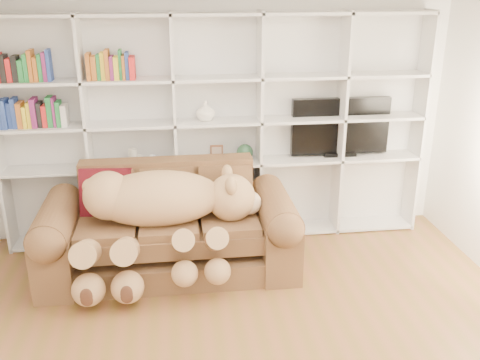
{
  "coord_description": "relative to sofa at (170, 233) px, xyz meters",
  "views": [
    {
      "loc": [
        -0.47,
        -3.07,
        2.69
      ],
      "look_at": [
        0.15,
        1.63,
        0.9
      ],
      "focal_mm": 40.0,
      "sensor_mm": 36.0,
      "label": 1
    }
  ],
  "objects": [
    {
      "name": "sofa",
      "position": [
        0.0,
        0.0,
        0.0
      ],
      "size": [
        2.41,
        1.04,
        1.01
      ],
      "color": "brown",
      "rests_on": "floor"
    },
    {
      "name": "gift_box",
      "position": [
        1.08,
        -0.3,
        -0.28
      ],
      "size": [
        0.32,
        0.31,
        0.21
      ],
      "primitive_type": "cube",
      "rotation": [
        0.0,
        0.0,
        0.28
      ],
      "color": "#D1511B",
      "rests_on": "floor"
    },
    {
      "name": "picture_frame",
      "position": [
        0.53,
        0.67,
        0.58
      ],
      "size": [
        0.14,
        0.03,
        0.17
      ],
      "primitive_type": "cube",
      "rotation": [
        0.0,
        0.0,
        -0.01
      ],
      "color": "brown",
      "rests_on": "bookshelf"
    },
    {
      "name": "throw_pillow",
      "position": [
        -0.58,
        0.17,
        0.38
      ],
      "size": [
        0.51,
        0.32,
        0.51
      ],
      "primitive_type": "cube",
      "rotation": [
        -0.24,
        0.0,
        -0.12
      ],
      "color": "#560E1D",
      "rests_on": "sofa"
    },
    {
      "name": "bookshelf",
      "position": [
        0.3,
        0.73,
        0.92
      ],
      "size": [
        4.43,
        0.35,
        2.4
      ],
      "color": "silver",
      "rests_on": "floor"
    },
    {
      "name": "figurine_tall",
      "position": [
        -0.35,
        0.67,
        0.57
      ],
      "size": [
        0.1,
        0.1,
        0.18
      ],
      "primitive_type": "cylinder",
      "rotation": [
        0.0,
        0.0,
        -0.13
      ],
      "color": "beige",
      "rests_on": "bookshelf"
    },
    {
      "name": "green_vase",
      "position": [
        0.83,
        0.67,
        0.57
      ],
      "size": [
        0.18,
        0.18,
        0.18
      ],
      "primitive_type": "sphere",
      "color": "#295033",
      "rests_on": "bookshelf"
    },
    {
      "name": "teddy_bear",
      "position": [
        -0.07,
        -0.2,
        0.31
      ],
      "size": [
        1.73,
        0.97,
        1.01
      ],
      "rotation": [
        0.0,
        0.0,
        0.0
      ],
      "color": "tan",
      "rests_on": "sofa"
    },
    {
      "name": "figurine_short",
      "position": [
        -0.29,
        0.67,
        0.54
      ],
      "size": [
        0.08,
        0.08,
        0.11
      ],
      "primitive_type": "cylinder",
      "rotation": [
        0.0,
        0.0,
        -0.4
      ],
      "color": "beige",
      "rests_on": "bookshelf"
    },
    {
      "name": "wall_back",
      "position": [
        0.54,
        0.87,
        0.97
      ],
      "size": [
        5.0,
        0.02,
        2.7
      ],
      "primitive_type": "cube",
      "color": "white",
      "rests_on": "floor"
    },
    {
      "name": "tv",
      "position": [
        1.88,
        0.72,
        0.8
      ],
      "size": [
        1.08,
        0.18,
        0.64
      ],
      "color": "black",
      "rests_on": "bookshelf"
    },
    {
      "name": "shelf_vase",
      "position": [
        0.42,
        0.67,
        1.03
      ],
      "size": [
        0.26,
        0.26,
        0.2
      ],
      "primitive_type": "imported",
      "rotation": [
        0.0,
        0.0,
        0.41
      ],
      "color": "white",
      "rests_on": "bookshelf"
    },
    {
      "name": "snow_globe",
      "position": [
        -0.14,
        0.67,
        0.54
      ],
      "size": [
        0.1,
        0.1,
        0.1
      ],
      "primitive_type": "sphere",
      "color": "silver",
      "rests_on": "bookshelf"
    }
  ]
}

